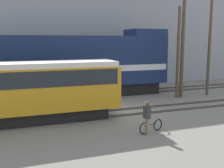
{
  "coord_description": "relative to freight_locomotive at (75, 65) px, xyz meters",
  "views": [
    {
      "loc": [
        -6.89,
        -17.16,
        4.7
      ],
      "look_at": [
        -0.4,
        0.27,
        1.8
      ],
      "focal_mm": 45.0,
      "sensor_mm": 36.0,
      "label": 1
    }
  ],
  "objects": [
    {
      "name": "building_backdrop",
      "position": [
        1.67,
        7.16,
        2.68
      ],
      "size": [
        44.4,
        6.0,
        10.68
      ],
      "color": "#99999E",
      "rests_on": "ground"
    },
    {
      "name": "utility_pole_left",
      "position": [
        7.84,
        -3.21,
        1.03
      ],
      "size": [
        0.24,
        0.24,
        7.39
      ],
      "color": "#4C3D2D",
      "rests_on": "ground"
    },
    {
      "name": "utility_pole_right",
      "position": [
        10.94,
        -3.21,
        1.5
      ],
      "size": [
        0.24,
        0.24,
        8.32
      ],
      "color": "#4C3D2D",
      "rests_on": "ground"
    },
    {
      "name": "freight_locomotive",
      "position": [
        0.0,
        0.0,
        0.0
      ],
      "size": [
        16.15,
        3.04,
        5.67
      ],
      "color": "black",
      "rests_on": "ground"
    },
    {
      "name": "streetcar",
      "position": [
        -5.02,
        -6.42,
        -0.67
      ],
      "size": [
        12.08,
        2.54,
        3.48
      ],
      "color": "black",
      "rests_on": "ground"
    },
    {
      "name": "ground_plane",
      "position": [
        1.67,
        -5.69,
        -2.66
      ],
      "size": [
        120.0,
        120.0,
        0.0
      ],
      "primitive_type": "plane",
      "color": "slate"
    },
    {
      "name": "bicycle",
      "position": [
        1.54,
        -10.49,
        -2.35
      ],
      "size": [
        1.55,
        0.6,
        0.68
      ],
      "color": "black",
      "rests_on": "ground"
    },
    {
      "name": "person",
      "position": [
        1.15,
        -10.74,
        -1.61
      ],
      "size": [
        0.31,
        0.41,
        1.72
      ],
      "color": "#8C7A5B",
      "rests_on": "ground"
    },
    {
      "name": "track_near",
      "position": [
        1.67,
        -6.42,
        -2.59
      ],
      "size": [
        60.0,
        1.5,
        0.14
      ],
      "color": "#47423D",
      "rests_on": "ground"
    },
    {
      "name": "utility_pole_center",
      "position": [
        8.25,
        -3.21,
        1.76
      ],
      "size": [
        0.29,
        0.29,
        8.85
      ],
      "color": "#4C3D2D",
      "rests_on": "ground"
    },
    {
      "name": "track_far",
      "position": [
        1.67,
        0.0,
        -2.59
      ],
      "size": [
        60.0,
        1.51,
        0.14
      ],
      "color": "#47423D",
      "rests_on": "ground"
    }
  ]
}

